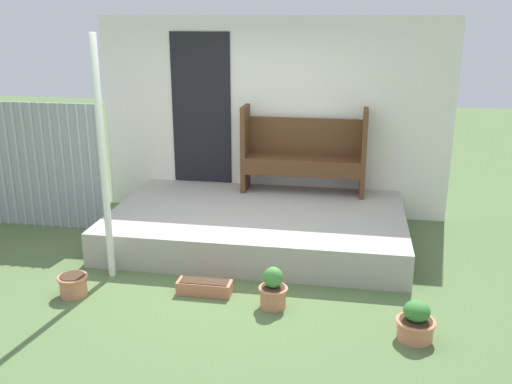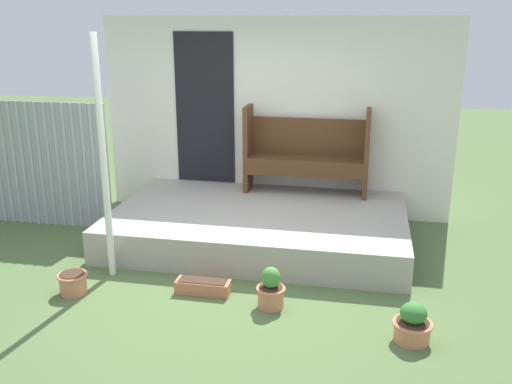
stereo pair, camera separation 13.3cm
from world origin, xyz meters
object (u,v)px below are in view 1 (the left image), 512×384
object	(u,v)px
flower_pot_middle	(273,290)
flower_pot_right	(416,323)
flower_pot_left	(73,284)
planter_box_rect	(205,287)
bench	(304,150)
support_post	(103,162)

from	to	relation	value
flower_pot_middle	flower_pot_right	world-z (taller)	flower_pot_middle
flower_pot_left	flower_pot_middle	bearing A→B (deg)	2.93
flower_pot_left	planter_box_rect	bearing A→B (deg)	11.16
planter_box_rect	bench	bearing A→B (deg)	71.93
flower_pot_right	flower_pot_left	bearing A→B (deg)	175.72
bench	flower_pot_middle	xyz separation A→B (m)	(-0.04, -2.42, -0.77)
support_post	planter_box_rect	bearing A→B (deg)	-11.97
flower_pot_left	flower_pot_middle	distance (m)	1.95
support_post	flower_pot_middle	size ratio (longest dim) A/B	6.12
flower_pot_left	flower_pot_right	size ratio (longest dim) A/B	0.86
flower_pot_left	support_post	bearing A→B (deg)	67.59
bench	flower_pot_right	bearing A→B (deg)	-66.32
flower_pot_left	flower_pot_middle	xyz separation A→B (m)	(1.94, 0.10, 0.06)
flower_pot_left	planter_box_rect	size ratio (longest dim) A/B	0.55
flower_pot_left	flower_pot_right	world-z (taller)	flower_pot_right
bench	flower_pot_middle	world-z (taller)	bench
flower_pot_left	flower_pot_right	xyz separation A→B (m)	(3.20, -0.24, 0.03)
support_post	bench	distance (m)	2.74
flower_pot_middle	flower_pot_right	size ratio (longest dim) A/B	1.16
bench	flower_pot_right	size ratio (longest dim) A/B	4.56
bench	flower_pot_middle	bearing A→B (deg)	-91.06
planter_box_rect	support_post	bearing A→B (deg)	168.03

